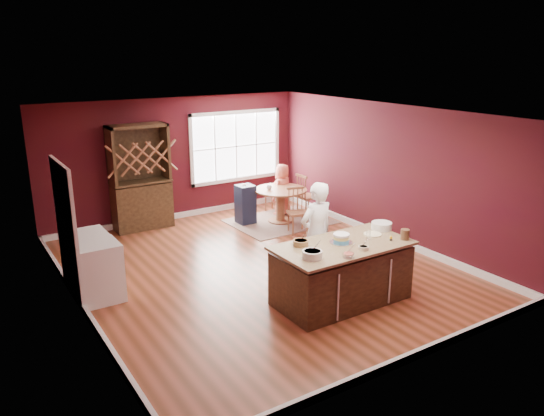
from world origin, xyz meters
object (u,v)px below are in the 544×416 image
Objects in this scene: seated_woman at (282,190)px; washer at (99,272)px; toddler at (243,188)px; hutch at (140,177)px; chair_north at (275,191)px; dryer at (88,259)px; layer_cake at (341,238)px; kitchen_island at (342,274)px; chair_south at (298,211)px; dining_table at (280,199)px; chair_east at (307,195)px; baker at (316,234)px; high_chair at (245,204)px.

washer is (-4.76, -2.14, -0.14)m from seated_woman.
seated_woman is 1.11m from toddler.
toddler is at bearing -24.23° from hutch.
chair_north is 5.12m from dryer.
layer_cake is 4.06m from dryer.
kitchen_island is 4.49m from seated_woman.
dryer is (-3.67, -1.42, -0.36)m from toddler.
chair_south is 0.43× the size of hutch.
layer_cake is 4.06m from toddler.
dining_table is at bearing 13.59° from dryer.
dining_table is 4.74m from washer.
chair_north reaches higher than washer.
dining_table is 0.87m from toddler.
dryer is (-4.42, -1.07, -0.09)m from dining_table.
dining_table is 3.93m from layer_cake.
dryer is (-3.06, 2.66, 0.01)m from kitchen_island.
hutch is at bearing 105.15° from kitchen_island.
kitchen_island is at bearing -96.61° from chair_south.
dining_table is 4.55m from dryer.
washer is at bearing -151.50° from chair_south.
chair_east is at bearing 3.75° from dining_table.
toddler is 4.23m from washer.
hutch is 2.95m from dryer.
seated_woman reaches higher than dining_table.
baker is at bearing 85.04° from kitchen_island.
chair_east is 0.84m from chair_north.
baker is 4.14m from chair_north.
high_chair is at bearing -6.58° from chair_north.
seated_woman is 4.59× the size of toddler.
chair_south is at bearing 44.75° from chair_north.
chair_north is (0.35, 0.77, -0.04)m from dining_table.
baker is at bearing 39.14° from seated_woman.
baker is at bearing -99.34° from toddler.
hutch reaches higher than chair_north.
chair_north is (0.45, 1.58, 0.01)m from chair_south.
toddler is (-0.75, 0.35, 0.28)m from dining_table.
chair_south is at bearing -63.13° from high_chair.
toddler is (-0.65, 1.16, 0.33)m from chair_south.
kitchen_island is 4.12m from high_chair.
layer_cake is at bearing -96.72° from chair_south.
dining_table is at bearing 99.47° from chair_south.
hutch is (-1.96, 0.88, 0.30)m from toddler.
dining_table is 1.27× the size of washer.
baker reaches higher than high_chair.
baker is at bearing -22.48° from washer.
chair_east reaches higher than kitchen_island.
seated_woman is at bearing -14.80° from hutch.
baker is 4.98× the size of layer_cake.
toddler is 2.17m from hutch.
toddler is (-0.05, 0.02, 0.36)m from high_chair.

